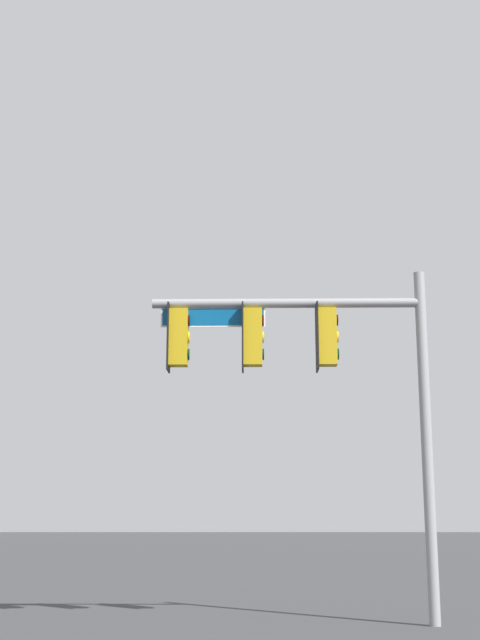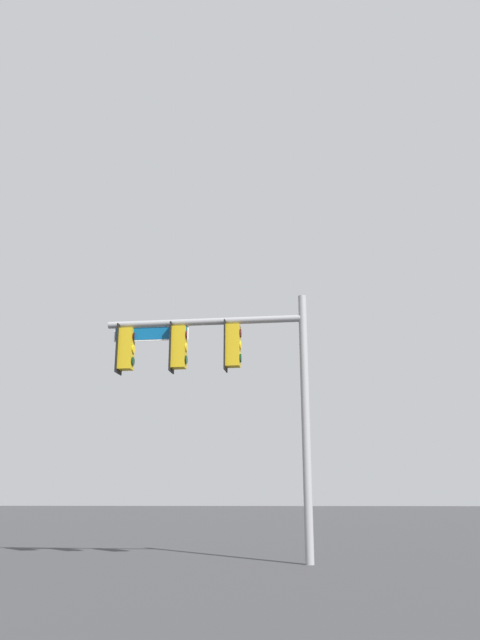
% 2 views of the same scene
% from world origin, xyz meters
% --- Properties ---
extents(signal_pole_near, '(5.27, 0.58, 6.52)m').
position_xyz_m(signal_pole_near, '(-6.25, -8.61, 4.80)').
color(signal_pole_near, gray).
rests_on(signal_pole_near, ground_plane).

